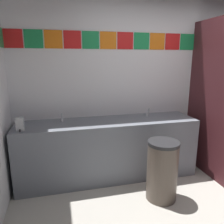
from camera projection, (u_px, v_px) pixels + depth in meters
The scene contains 6 objects.
wall_back at pixel (162, 75), 3.45m from camera, with size 4.48×0.09×2.84m.
vanity_counter at pixel (108, 149), 3.14m from camera, with size 2.49×0.59×0.84m.
faucet_left at pixel (62, 118), 2.97m from camera, with size 0.04×0.10×0.14m.
faucet_right at pixel (148, 113), 3.27m from camera, with size 0.04×0.10×0.14m.
soap_dispenser at pixel (20, 125), 2.60m from camera, with size 0.09×0.09×0.16m.
trash_bin at pixel (162, 170), 2.64m from camera, with size 0.37×0.37×0.74m.
Camera 1 is at (-1.60, -1.46, 1.68)m, focal length 35.24 mm.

